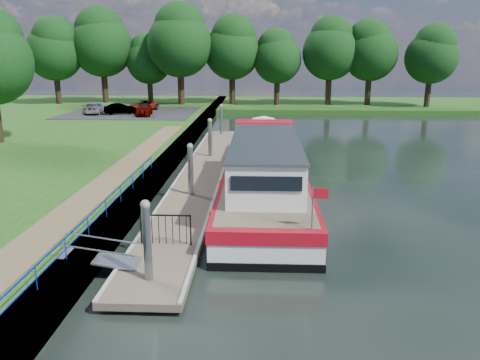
{
  "coord_description": "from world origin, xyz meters",
  "views": [
    {
      "loc": [
        3.36,
        -13.43,
        7.08
      ],
      "look_at": [
        2.44,
        7.59,
        1.4
      ],
      "focal_mm": 35.0,
      "sensor_mm": 36.0,
      "label": 1
    }
  ],
  "objects_px": {
    "barge": "(264,168)",
    "car_d": "(143,106)",
    "car_a": "(144,109)",
    "pontoon": "(202,176)",
    "car_b": "(120,109)",
    "car_c": "(94,108)"
  },
  "relations": [
    {
      "from": "barge",
      "to": "car_d",
      "type": "height_order",
      "value": "barge"
    },
    {
      "from": "car_b",
      "to": "car_c",
      "type": "distance_m",
      "value": 2.96
    },
    {
      "from": "car_a",
      "to": "pontoon",
      "type": "bearing_deg",
      "value": -76.14
    },
    {
      "from": "car_b",
      "to": "car_d",
      "type": "height_order",
      "value": "car_d"
    },
    {
      "from": "car_a",
      "to": "car_d",
      "type": "bearing_deg",
      "value": 97.54
    },
    {
      "from": "car_a",
      "to": "car_b",
      "type": "relative_size",
      "value": 1.11
    },
    {
      "from": "pontoon",
      "to": "barge",
      "type": "relative_size",
      "value": 1.42
    },
    {
      "from": "pontoon",
      "to": "car_d",
      "type": "distance_m",
      "value": 28.35
    },
    {
      "from": "barge",
      "to": "car_b",
      "type": "distance_m",
      "value": 29.49
    },
    {
      "from": "car_a",
      "to": "car_c",
      "type": "xyz_separation_m",
      "value": [
        -5.8,
        1.45,
        -0.04
      ]
    },
    {
      "from": "barge",
      "to": "car_b",
      "type": "xyz_separation_m",
      "value": [
        -15.33,
        25.18,
        0.31
      ]
    },
    {
      "from": "car_b",
      "to": "car_d",
      "type": "relative_size",
      "value": 0.83
    },
    {
      "from": "barge",
      "to": "car_b",
      "type": "height_order",
      "value": "barge"
    },
    {
      "from": "car_a",
      "to": "barge",
      "type": "bearing_deg",
      "value": -70.37
    },
    {
      "from": "pontoon",
      "to": "car_b",
      "type": "height_order",
      "value": "car_b"
    },
    {
      "from": "car_c",
      "to": "barge",
      "type": "bearing_deg",
      "value": 120.22
    },
    {
      "from": "barge",
      "to": "car_b",
      "type": "bearing_deg",
      "value": 121.34
    },
    {
      "from": "pontoon",
      "to": "car_c",
      "type": "bearing_deg",
      "value": 121.59
    },
    {
      "from": "barge",
      "to": "car_a",
      "type": "height_order",
      "value": "barge"
    },
    {
      "from": "car_a",
      "to": "car_d",
      "type": "xyz_separation_m",
      "value": [
        -1.12,
        4.09,
        -0.07
      ]
    },
    {
      "from": "pontoon",
      "to": "car_d",
      "type": "bearing_deg",
      "value": 110.65
    },
    {
      "from": "pontoon",
      "to": "car_c",
      "type": "height_order",
      "value": "car_c"
    }
  ]
}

